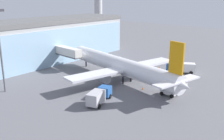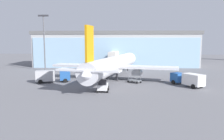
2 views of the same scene
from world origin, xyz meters
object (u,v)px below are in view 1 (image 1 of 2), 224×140
(catering_truck, at_px, (99,96))
(safety_cone_nose, at_px, (143,88))
(fuel_truck, at_px, (182,67))
(apron_light_mast, at_px, (0,44))
(airplane, at_px, (121,66))
(baggage_cart, at_px, (149,78))
(jet_bridge, at_px, (63,51))
(safety_cone_wingtip, at_px, (159,67))
(pushback_tug, at_px, (170,91))

(catering_truck, bearing_deg, safety_cone_nose, -28.79)
(fuel_truck, bearing_deg, apron_light_mast, 28.03)
(apron_light_mast, xyz_separation_m, airplane, (22.63, -12.88, -6.73))
(fuel_truck, distance_m, baggage_cart, 11.07)
(jet_bridge, height_order, safety_cone_wingtip, jet_bridge)
(safety_cone_wingtip, bearing_deg, jet_bridge, 129.01)
(apron_light_mast, relative_size, baggage_cart, 5.31)
(apron_light_mast, distance_m, baggage_cart, 34.08)
(catering_truck, bearing_deg, jet_bridge, 45.30)
(safety_cone_nose, bearing_deg, catering_truck, 171.95)
(fuel_truck, height_order, safety_cone_nose, fuel_truck)
(catering_truck, distance_m, baggage_cart, 18.21)
(safety_cone_wingtip, bearing_deg, airplane, 176.82)
(airplane, xyz_separation_m, pushback_tug, (-0.95, -13.91, -2.54))
(baggage_cart, bearing_deg, safety_cone_wingtip, -124.91)
(apron_light_mast, bearing_deg, baggage_cart, -32.92)
(jet_bridge, relative_size, apron_light_mast, 0.83)
(airplane, distance_m, pushback_tug, 14.18)
(airplane, xyz_separation_m, safety_cone_nose, (-1.66, -7.74, -3.24))
(fuel_truck, xyz_separation_m, safety_cone_wingtip, (-0.03, 6.77, -1.19))
(jet_bridge, bearing_deg, airplane, -172.47)
(apron_light_mast, height_order, catering_truck, apron_light_mast)
(safety_cone_wingtip, bearing_deg, safety_cone_nose, -158.06)
(jet_bridge, xyz_separation_m, fuel_truck, (17.12, -27.86, -3.03))
(fuel_truck, relative_size, safety_cone_wingtip, 13.26)
(apron_light_mast, xyz_separation_m, catering_truck, (9.27, -18.97, -8.78))
(jet_bridge, relative_size, fuel_truck, 1.95)
(airplane, relative_size, catering_truck, 5.29)
(pushback_tug, distance_m, safety_cone_wingtip, 20.96)
(airplane, bearing_deg, baggage_cart, -125.31)
(catering_truck, xyz_separation_m, fuel_truck, (28.81, -1.53, 0.00))
(apron_light_mast, distance_m, safety_cone_nose, 31.06)
(fuel_truck, xyz_separation_m, safety_cone_nose, (-17.11, -0.12, -1.19))
(baggage_cart, bearing_deg, pushback_tug, 92.10)
(jet_bridge, xyz_separation_m, catering_truck, (-11.70, -26.32, -3.03))
(safety_cone_wingtip, bearing_deg, catering_truck, -169.70)
(baggage_cart, height_order, safety_cone_nose, baggage_cart)
(catering_truck, height_order, fuel_truck, same)
(catering_truck, bearing_deg, apron_light_mast, 95.31)
(jet_bridge, xyz_separation_m, baggage_cart, (6.44, -25.10, -3.99))
(safety_cone_nose, bearing_deg, fuel_truck, 0.40)
(jet_bridge, distance_m, safety_cone_nose, 28.29)
(airplane, distance_m, catering_truck, 14.82)
(pushback_tug, height_order, safety_cone_nose, pushback_tug)
(apron_light_mast, xyz_separation_m, baggage_cart, (27.42, -17.75, -9.74))
(airplane, height_order, safety_cone_nose, airplane)
(baggage_cart, height_order, pushback_tug, pushback_tug)
(baggage_cart, distance_m, safety_cone_wingtip, 11.38)
(jet_bridge, bearing_deg, catering_truck, 158.88)
(fuel_truck, bearing_deg, jet_bridge, -2.10)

